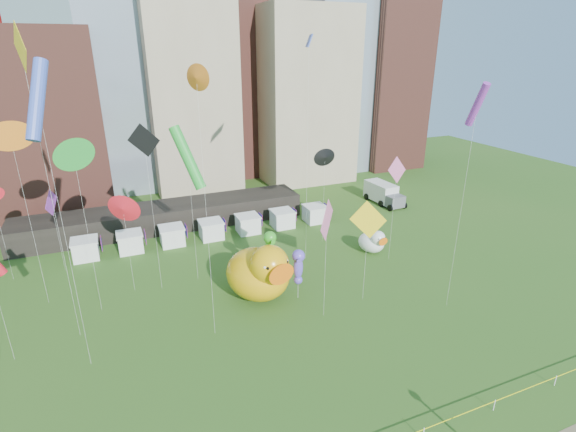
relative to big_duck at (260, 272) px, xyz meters
name	(u,v)px	position (x,y,z in m)	size (l,w,h in m)	color
skyline	(175,60)	(0.17, 41.27, 18.55)	(101.00, 23.00, 68.00)	brown
pavilion	(165,217)	(-6.07, 22.21, -1.29)	(38.00, 6.00, 3.20)	black
vendor_tents	(211,230)	(-1.06, 16.21, -1.79)	(33.24, 2.80, 2.40)	white
big_duck	(260,272)	(0.00, 0.00, 0.00)	(7.30, 8.78, 6.30)	#E1A00B
small_duck	(373,241)	(15.95, 4.49, -1.48)	(3.29, 4.17, 3.08)	white
seahorse_green	(270,246)	(1.70, 1.76, 1.70)	(1.35, 1.68, 6.21)	silver
seahorse_purple	(299,264)	(3.40, -1.55, 0.90)	(1.60, 1.80, 5.34)	silver
box_truck	(383,193)	(27.51, 19.19, -1.28)	(3.37, 7.54, 3.14)	silver
kite_1	(327,221)	(4.38, -5.14, 6.58)	(2.56, 2.67, 11.36)	silver
kite_2	(325,158)	(11.91, 9.83, 8.05)	(2.12, 0.64, 12.01)	silver
kite_3	(188,158)	(-4.97, 6.30, 10.38)	(3.27, 3.43, 16.41)	silver
kite_4	(21,53)	(-16.45, 0.35, 19.99)	(1.04, 3.16, 24.95)	silver
kite_5	(309,42)	(7.71, 5.97, 20.87)	(1.99, 3.90, 24.49)	silver
kite_6	(10,136)	(-19.43, 7.25, 13.41)	(2.47, 1.21, 17.59)	silver
kite_7	(477,105)	(16.15, -8.22, 16.02)	(1.00, 2.24, 20.79)	silver
kite_10	(144,143)	(-8.84, 5.73, 12.30)	(2.94, 1.19, 16.97)	silver
kite_11	(73,154)	(-14.67, 3.86, 12.13)	(2.27, 1.99, 16.38)	silver
kite_12	(368,220)	(9.26, -4.13, 5.50)	(3.77, 0.54, 10.34)	silver
kite_13	(37,100)	(-15.59, -3.93, 17.31)	(2.25, 2.96, 22.73)	silver
kite_14	(196,79)	(-5.61, -3.91, 18.35)	(0.92, 1.82, 22.25)	silver
kite_15	(51,203)	(-18.30, 13.90, 5.07)	(1.02, 2.64, 9.44)	silver
kite_16	(123,209)	(-11.47, 6.47, 6.00)	(2.09, 1.97, 10.17)	silver
kite_17	(397,171)	(16.77, 2.19, 7.82)	(2.99, 0.89, 12.37)	silver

